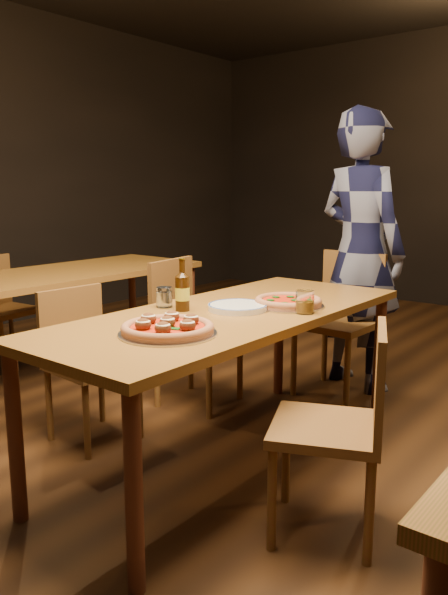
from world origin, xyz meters
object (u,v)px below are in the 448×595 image
Objects in this scene: chair_main_sw at (199,330)px; pizza_margherita at (288,302)px; beer_bottle at (182,292)px; water_glass at (164,297)px; table_left at (63,281)px; chair_end at (336,322)px; chair_main_e at (326,426)px; amber_glass at (305,302)px; chair_nbr_left at (5,310)px; diner at (361,251)px; plate_stack at (238,307)px; table_main at (231,325)px; chair_main_nw at (93,364)px; pizza_meatball at (168,328)px.

pizza_margherita is (0.78, -0.23, 0.31)m from chair_main_sw.
beer_bottle reaches higher than water_glass.
chair_end is at bearing 27.24° from table_left.
chair_main_e is 8.14× the size of amber_glass.
chair_end is at bearing -71.96° from chair_nbr_left.
diner is (0.02, 0.25, 0.43)m from chair_end.
table_left is at bearing 91.41° from chair_main_sw.
chair_main_sw is at bearing 144.61° from plate_stack.
chair_main_nw is (-0.71, -0.26, -0.26)m from table_main.
pizza_meatball is (1.78, -0.80, 0.10)m from table_left.
chair_main_nw reaches higher than pizza_margherita.
chair_main_nw is 0.85m from plate_stack.
chair_main_sw reaches higher than amber_glass.
pizza_margherita is (-0.49, 0.50, 0.34)m from chair_main_e.
chair_nbr_left is 2.46× the size of pizza_margherita.
pizza_margherita is 3.28× the size of amber_glass.
amber_glass is at bearing 28.93° from table_main.
pizza_margherita is at bearing -159.43° from chair_main_e.
chair_main_e reaches higher than amber_glass.
water_glass reaches higher than pizza_margherita.
pizza_margherita is 1.24× the size of plate_stack.
water_glass is (1.40, -0.43, 0.12)m from table_left.
chair_main_sw is 1.04m from amber_glass.
table_left is at bearing 171.13° from plate_stack.
chair_main_sw is 3.31× the size of plate_stack.
pizza_meatball is 0.45m from beer_bottle.
diner is (-0.32, 1.24, 0.10)m from amber_glass.
chair_end is (0.66, 1.41, 0.06)m from chair_main_nw.
table_main is 0.82m from chair_main_sw.
chair_main_nw is 0.75m from chair_main_sw.
water_glass is 0.05× the size of diner.
beer_bottle is 1.56m from diner.
table_main and table_left have the same top height.
pizza_margherita is 0.26m from plate_stack.
amber_glass is (2.00, -0.13, 0.12)m from table_left.
table_main is 5.13× the size of pizza_meatball.
chair_main_nw is 0.88× the size of chair_end.
chair_main_sw is at bearing 142.04° from table_main.
chair_end is at bearing 84.29° from beer_bottle.
chair_end is at bearing 109.30° from amber_glass.
chair_main_sw is at bearing 125.54° from beer_bottle.
pizza_margherita is at bearing 84.12° from pizza_meatball.
table_left is 2.32× the size of chair_main_e.
table_left is 2.01m from amber_glass.
pizza_margherita is at bearing 114.55° from diner.
beer_bottle is at bearing -121.24° from chair_main_e.
chair_nbr_left is 2.43m from pizza_margherita.
chair_main_e is (2.35, -0.55, -0.25)m from table_left.
pizza_meatball is at bearing -95.88° from pizza_margherita.
chair_main_nw is 1.07m from pizza_margherita.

